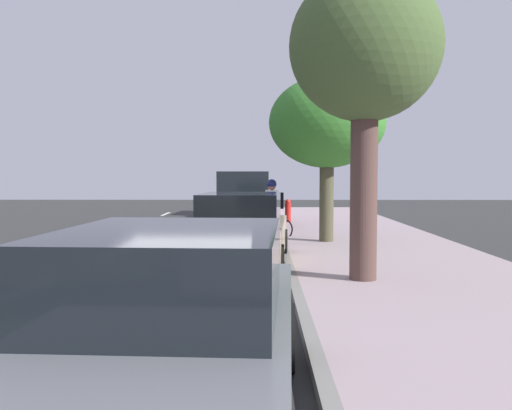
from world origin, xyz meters
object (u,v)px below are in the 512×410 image
Objects in this scene: bicycle_at_curb at (264,229)px; fire_hydrant at (288,210)px; street_tree_mid_block at (365,52)px; parked_sedan_grey_second at (171,333)px; parked_suv_silver_farthest at (248,193)px; cyclist_with_backpack at (273,204)px; street_tree_far_end at (327,123)px; parked_sedan_tan_mid at (241,231)px; parked_suv_black_far at (244,199)px.

fire_hydrant is at bearing 79.79° from bicycle_at_curb.
bicycle_at_curb is 0.32× the size of street_tree_mid_block.
bicycle_at_curb is at bearing -100.21° from fire_hydrant.
parked_sedan_grey_second is 0.87× the size of street_tree_mid_block.
parked_sedan_grey_second is at bearing -93.64° from bicycle_at_curb.
street_tree_mid_block reaches higher than parked_suv_silver_farthest.
parked_sedan_grey_second is 16.76m from fire_hydrant.
street_tree_mid_block is at bearing -82.02° from parked_suv_silver_farthest.
cyclist_with_backpack is 2.61m from street_tree_far_end.
bicycle_at_curb is at bearing 86.36° from parked_sedan_grey_second.
parked_suv_silver_farthest is 11.77m from street_tree_far_end.
parked_sedan_grey_second is 7.39m from parked_sedan_tan_mid.
parked_suv_silver_farthest reaches higher than bicycle_at_curb.
parked_sedan_tan_mid reaches higher than fire_hydrant.
parked_suv_silver_farthest is (-0.04, 6.55, 0.00)m from parked_suv_black_far.
street_tree_far_end is at bearing 90.00° from street_tree_mid_block.
cyclist_with_backpack is at bearing -85.06° from parked_suv_silver_farthest.
fire_hydrant is at bearing 93.72° from street_tree_mid_block.
parked_suv_black_far reaches higher than parked_sedan_tan_mid.
street_tree_mid_block is at bearing -76.57° from cyclist_with_backpack.
cyclist_with_backpack is (0.97, 11.27, 0.33)m from parked_sedan_grey_second.
cyclist_with_backpack is (0.22, -0.44, 0.73)m from bicycle_at_curb.
bicycle_at_curb is 3.43m from street_tree_far_end.
parked_sedan_grey_second is at bearing -91.86° from parked_sedan_tan_mid.
parked_suv_black_far reaches higher than bicycle_at_curb.
street_tree_far_end reaches higher than bicycle_at_curb.
cyclist_with_backpack is at bearing -97.09° from fire_hydrant.
parked_sedan_grey_second is 0.93× the size of parked_suv_silver_farthest.
cyclist_with_backpack is (0.73, 3.88, 0.33)m from parked_sedan_tan_mid.
fire_hydrant is at bearing -73.47° from parked_suv_silver_farthest.
cyclist_with_backpack reaches higher than parked_sedan_grey_second.
street_tree_far_end reaches higher than parked_sedan_tan_mid.
parked_sedan_grey_second is 2.53× the size of cyclist_with_backpack.
parked_sedan_tan_mid is at bearing -89.19° from parked_suv_silver_farthest.
parked_suv_silver_farthest reaches higher than parked_sedan_tan_mid.
parked_suv_silver_farthest is 5.67m from fire_hydrant.
parked_suv_black_far is 1.10× the size of street_tree_far_end.
parked_sedan_grey_second is 1.04× the size of street_tree_far_end.
street_tree_mid_block is 6.10× the size of fire_hydrant.
street_tree_mid_block is at bearing -90.00° from street_tree_far_end.
bicycle_at_curb is (0.75, 11.71, -0.39)m from parked_sedan_grey_second.
fire_hydrant is (1.64, 16.68, -0.19)m from parked_sedan_grey_second.
parked_sedan_grey_second is at bearing -95.61° from fire_hydrant.
fire_hydrant is at bearing 82.91° from cyclist_with_backpack.
street_tree_mid_block reaches higher than bicycle_at_curb.
parked_suv_black_far is at bearing 115.72° from street_tree_far_end.
parked_sedan_tan_mid is 1.05× the size of street_tree_far_end.
cyclist_with_backpack is at bearing -78.21° from parked_suv_black_far.
parked_suv_black_far and parked_suv_silver_farthest have the same top height.
cyclist_with_backpack reaches higher than parked_sedan_tan_mid.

